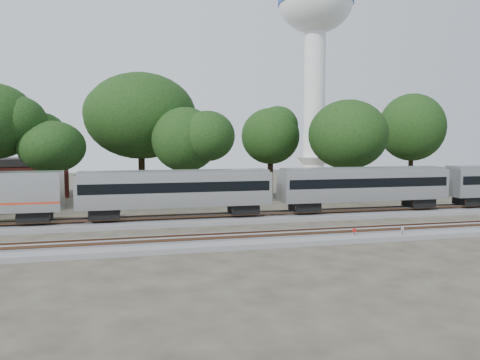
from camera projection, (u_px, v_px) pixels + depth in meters
name	position (u px, v px, depth m)	size (l,w,h in m)	color
ground	(267.00, 231.00, 41.20)	(160.00, 160.00, 0.00)	#383328
track_far	(249.00, 218.00, 46.99)	(160.00, 5.00, 0.73)	slate
track_near	(281.00, 238.00, 37.30)	(160.00, 5.00, 0.73)	slate
train	(365.00, 184.00, 49.68)	(95.76, 3.31, 4.88)	#AEB1B5
switch_stand_red	(354.00, 233.00, 37.41)	(0.31, 0.08, 0.97)	#512D19
switch_stand_white	(402.00, 232.00, 37.70)	(0.31, 0.14, 1.01)	#512D19
switch_lever	(361.00, 238.00, 37.61)	(0.50, 0.30, 0.30)	#512D19
water_tower	(315.00, 24.00, 96.02)	(15.50, 15.50, 42.90)	silver
brick_building	(24.00, 177.00, 65.76)	(12.76, 10.21, 5.45)	maroon
tree_2	(52.00, 147.00, 52.78)	(7.37, 7.37, 10.39)	black
tree_3	(141.00, 116.00, 61.69)	(11.32, 11.32, 15.96)	black
tree_4	(185.00, 140.00, 56.77)	(8.18, 8.18, 11.53)	black
tree_5	(271.00, 136.00, 67.95)	(8.67, 8.67, 12.23)	black
tree_6	(348.00, 135.00, 61.78)	(8.84, 8.84, 12.46)	black
tree_7	(412.00, 127.00, 72.28)	(10.08, 10.08, 14.21)	black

